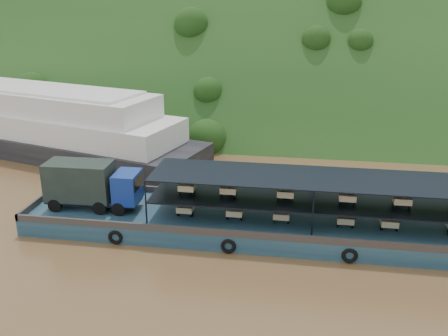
# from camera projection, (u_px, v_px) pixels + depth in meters

# --- Properties ---
(ground) EXTENTS (160.00, 160.00, 0.00)m
(ground) POSITION_uv_depth(u_px,v_px,m) (243.00, 221.00, 38.56)
(ground) COLOR brown
(ground) RESTS_ON ground
(hillside) EXTENTS (140.00, 39.60, 39.60)m
(hillside) POSITION_uv_depth(u_px,v_px,m) (274.00, 114.00, 72.02)
(hillside) COLOR #143513
(hillside) RESTS_ON ground
(cargo_barge) EXTENTS (35.00, 7.18, 4.79)m
(cargo_barge) POSITION_uv_depth(u_px,v_px,m) (245.00, 216.00, 36.57)
(cargo_barge) COLOR #16324E
(cargo_barge) RESTS_ON ground
(passenger_ferry) EXTENTS (36.12, 18.07, 7.10)m
(passenger_ferry) POSITION_uv_depth(u_px,v_px,m) (51.00, 125.00, 54.02)
(passenger_ferry) COLOR black
(passenger_ferry) RESTS_ON ground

